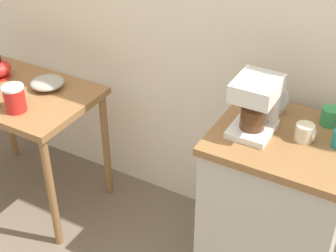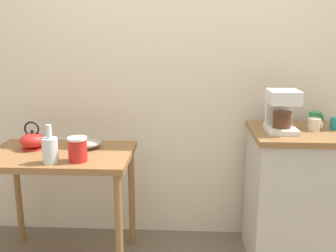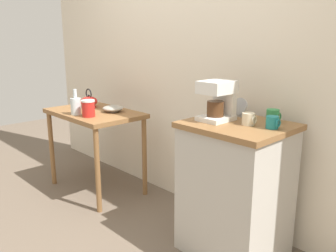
{
  "view_description": "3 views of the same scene",
  "coord_description": "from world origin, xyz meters",
  "px_view_note": "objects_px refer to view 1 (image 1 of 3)",
  "views": [
    {
      "loc": [
        1.2,
        -1.71,
        2.12
      ],
      "look_at": [
        0.25,
        -0.03,
        0.84
      ],
      "focal_mm": 52.11,
      "sensor_mm": 36.0,
      "label": 1
    },
    {
      "loc": [
        0.07,
        -2.28,
        1.49
      ],
      "look_at": [
        -0.05,
        0.0,
        0.94
      ],
      "focal_mm": 40.57,
      "sensor_mm": 36.0,
      "label": 2
    },
    {
      "loc": [
        2.08,
        -1.77,
        1.44
      ],
      "look_at": [
        0.27,
        -0.05,
        0.81
      ],
      "focal_mm": 38.1,
      "sensor_mm": 36.0,
      "label": 3
    }
  ],
  "objects_px": {
    "bowl_stoneware": "(47,83)",
    "coffee_maker": "(257,102)",
    "mug_small_cream": "(305,133)",
    "table_clock": "(276,100)",
    "canister_enamel": "(15,98)",
    "mug_tall_green": "(330,117)"
  },
  "relations": [
    {
      "from": "mug_tall_green",
      "to": "canister_enamel",
      "type": "bearing_deg",
      "value": -163.16
    },
    {
      "from": "bowl_stoneware",
      "to": "mug_small_cream",
      "type": "relative_size",
      "value": 2.18
    },
    {
      "from": "coffee_maker",
      "to": "table_clock",
      "type": "height_order",
      "value": "coffee_maker"
    },
    {
      "from": "bowl_stoneware",
      "to": "mug_small_cream",
      "type": "distance_m",
      "value": 1.46
    },
    {
      "from": "canister_enamel",
      "to": "table_clock",
      "type": "xyz_separation_m",
      "value": [
        1.24,
        0.44,
        0.12
      ]
    },
    {
      "from": "canister_enamel",
      "to": "bowl_stoneware",
      "type": "bearing_deg",
      "value": 94.21
    },
    {
      "from": "canister_enamel",
      "to": "table_clock",
      "type": "height_order",
      "value": "table_clock"
    },
    {
      "from": "bowl_stoneware",
      "to": "coffee_maker",
      "type": "height_order",
      "value": "coffee_maker"
    },
    {
      "from": "bowl_stoneware",
      "to": "coffee_maker",
      "type": "bearing_deg",
      "value": -0.97
    },
    {
      "from": "canister_enamel",
      "to": "mug_small_cream",
      "type": "xyz_separation_m",
      "value": [
        1.43,
        0.27,
        0.1
      ]
    },
    {
      "from": "mug_small_cream",
      "to": "bowl_stoneware",
      "type": "bearing_deg",
      "value": -179.7
    },
    {
      "from": "canister_enamel",
      "to": "coffee_maker",
      "type": "distance_m",
      "value": 1.25
    },
    {
      "from": "canister_enamel",
      "to": "mug_small_cream",
      "type": "relative_size",
      "value": 1.66
    },
    {
      "from": "mug_small_cream",
      "to": "coffee_maker",
      "type": "bearing_deg",
      "value": -172.55
    },
    {
      "from": "coffee_maker",
      "to": "mug_small_cream",
      "type": "relative_size",
      "value": 2.99
    },
    {
      "from": "coffee_maker",
      "to": "mug_tall_green",
      "type": "bearing_deg",
      "value": 36.16
    },
    {
      "from": "coffee_maker",
      "to": "table_clock",
      "type": "relative_size",
      "value": 2.03
    },
    {
      "from": "table_clock",
      "to": "bowl_stoneware",
      "type": "bearing_deg",
      "value": -172.04
    },
    {
      "from": "coffee_maker",
      "to": "mug_small_cream",
      "type": "xyz_separation_m",
      "value": [
        0.22,
        0.03,
        -0.1
      ]
    },
    {
      "from": "mug_small_cream",
      "to": "table_clock",
      "type": "height_order",
      "value": "table_clock"
    },
    {
      "from": "bowl_stoneware",
      "to": "coffee_maker",
      "type": "xyz_separation_m",
      "value": [
        1.23,
        -0.02,
        0.24
      ]
    },
    {
      "from": "coffee_maker",
      "to": "table_clock",
      "type": "bearing_deg",
      "value": 81.65
    }
  ]
}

